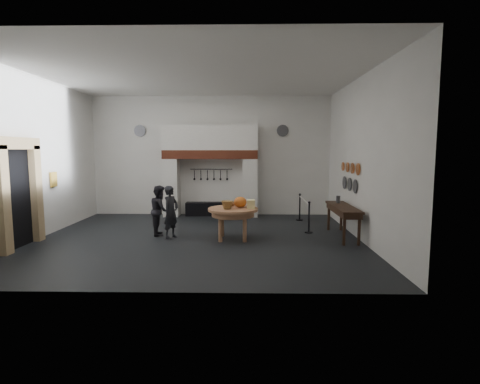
{
  "coord_description": "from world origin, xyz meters",
  "views": [
    {
      "loc": [
        1.38,
        -10.29,
        2.49
      ],
      "look_at": [
        1.18,
        -0.23,
        1.35
      ],
      "focal_mm": 28.0,
      "sensor_mm": 36.0,
      "label": 1
    }
  ],
  "objects_px": {
    "visitor_near": "(171,212)",
    "visitor_far": "(160,210)",
    "barrier_post_near": "(309,218)",
    "work_table": "(233,209)",
    "iron_range": "(211,209)",
    "side_table": "(343,207)",
    "barrier_post_far": "(300,208)"
  },
  "relations": [
    {
      "from": "side_table",
      "to": "barrier_post_far",
      "type": "relative_size",
      "value": 2.44
    },
    {
      "from": "visitor_near",
      "to": "visitor_far",
      "type": "distance_m",
      "value": 0.57
    },
    {
      "from": "iron_range",
      "to": "barrier_post_far",
      "type": "relative_size",
      "value": 2.11
    },
    {
      "from": "barrier_post_near",
      "to": "visitor_near",
      "type": "bearing_deg",
      "value": -169.32
    },
    {
      "from": "visitor_far",
      "to": "side_table",
      "type": "bearing_deg",
      "value": -103.91
    },
    {
      "from": "barrier_post_near",
      "to": "side_table",
      "type": "bearing_deg",
      "value": -32.18
    },
    {
      "from": "work_table",
      "to": "side_table",
      "type": "bearing_deg",
      "value": 5.43
    },
    {
      "from": "visitor_far",
      "to": "barrier_post_far",
      "type": "height_order",
      "value": "visitor_far"
    },
    {
      "from": "iron_range",
      "to": "barrier_post_far",
      "type": "xyz_separation_m",
      "value": [
        3.23,
        -0.91,
        0.2
      ]
    },
    {
      "from": "barrier_post_near",
      "to": "iron_range",
      "type": "bearing_deg",
      "value": 138.0
    },
    {
      "from": "work_table",
      "to": "barrier_post_near",
      "type": "xyz_separation_m",
      "value": [
        2.25,
        0.84,
        -0.39
      ]
    },
    {
      "from": "iron_range",
      "to": "work_table",
      "type": "relative_size",
      "value": 1.37
    },
    {
      "from": "visitor_far",
      "to": "side_table",
      "type": "xyz_separation_m",
      "value": [
        5.27,
        -0.19,
        0.14
      ]
    },
    {
      "from": "barrier_post_far",
      "to": "side_table",
      "type": "bearing_deg",
      "value": -71.16
    },
    {
      "from": "visitor_far",
      "to": "barrier_post_far",
      "type": "xyz_separation_m",
      "value": [
        4.4,
        2.36,
        -0.28
      ]
    },
    {
      "from": "work_table",
      "to": "visitor_far",
      "type": "xyz_separation_m",
      "value": [
        -2.15,
        0.49,
        -0.11
      ]
    },
    {
      "from": "work_table",
      "to": "side_table",
      "type": "relative_size",
      "value": 0.63
    },
    {
      "from": "barrier_post_near",
      "to": "barrier_post_far",
      "type": "bearing_deg",
      "value": 90.0
    },
    {
      "from": "visitor_near",
      "to": "visitor_far",
      "type": "relative_size",
      "value": 1.02
    },
    {
      "from": "barrier_post_far",
      "to": "barrier_post_near",
      "type": "bearing_deg",
      "value": -90.0
    },
    {
      "from": "iron_range",
      "to": "work_table",
      "type": "height_order",
      "value": "work_table"
    },
    {
      "from": "visitor_near",
      "to": "side_table",
      "type": "relative_size",
      "value": 0.68
    },
    {
      "from": "side_table",
      "to": "barrier_post_near",
      "type": "height_order",
      "value": "same"
    },
    {
      "from": "work_table",
      "to": "visitor_near",
      "type": "distance_m",
      "value": 1.76
    },
    {
      "from": "work_table",
      "to": "visitor_far",
      "type": "distance_m",
      "value": 2.21
    },
    {
      "from": "work_table",
      "to": "visitor_near",
      "type": "xyz_separation_m",
      "value": [
        -1.75,
        0.09,
        -0.1
      ]
    },
    {
      "from": "visitor_near",
      "to": "side_table",
      "type": "height_order",
      "value": "visitor_near"
    },
    {
      "from": "work_table",
      "to": "barrier_post_near",
      "type": "bearing_deg",
      "value": 20.54
    },
    {
      "from": "work_table",
      "to": "iron_range",
      "type": "bearing_deg",
      "value": 104.63
    },
    {
      "from": "barrier_post_near",
      "to": "visitor_far",
      "type": "bearing_deg",
      "value": -175.39
    },
    {
      "from": "visitor_far",
      "to": "barrier_post_near",
      "type": "bearing_deg",
      "value": -97.21
    },
    {
      "from": "side_table",
      "to": "visitor_near",
      "type": "bearing_deg",
      "value": -177.55
    }
  ]
}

